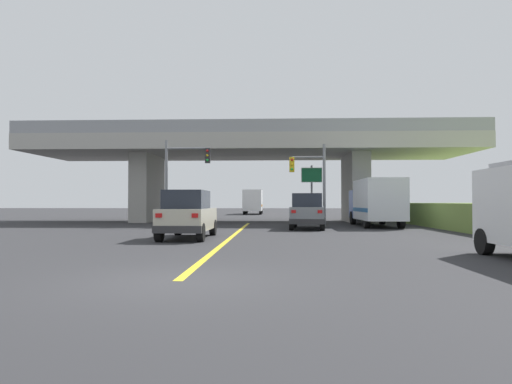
% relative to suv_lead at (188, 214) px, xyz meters
% --- Properties ---
extents(ground, '(160.00, 160.00, 0.00)m').
position_rel_suv_lead_xyz_m(ground, '(1.77, 16.50, -1.01)').
color(ground, '#2B2B2D').
extents(overpass_bridge, '(33.52, 9.14, 7.27)m').
position_rel_suv_lead_xyz_m(overpass_bridge, '(1.77, 16.50, 4.26)').
color(overpass_bridge, '#A8A59E').
rests_on(overpass_bridge, ground).
extents(lane_divider_stripe, '(0.20, 24.06, 0.01)m').
position_rel_suv_lead_xyz_m(lane_divider_stripe, '(1.77, 1.80, -1.01)').
color(lane_divider_stripe, yellow).
rests_on(lane_divider_stripe, ground).
extents(suv_lead, '(1.88, 4.61, 2.02)m').
position_rel_suv_lead_xyz_m(suv_lead, '(0.00, 0.00, 0.00)').
color(suv_lead, '#B7B29E').
rests_on(suv_lead, ground).
extents(suv_crossing, '(2.28, 4.53, 2.02)m').
position_rel_suv_lead_xyz_m(suv_crossing, '(5.55, 7.03, -0.00)').
color(suv_crossing, slate).
rests_on(suv_crossing, ground).
extents(box_truck, '(2.33, 6.79, 2.92)m').
position_rel_suv_lead_xyz_m(box_truck, '(10.03, 9.67, 0.54)').
color(box_truck, navy).
rests_on(box_truck, ground).
extents(traffic_signal_nearside, '(2.32, 0.36, 5.26)m').
position_rel_suv_lead_xyz_m(traffic_signal_nearside, '(6.09, 10.08, 2.21)').
color(traffic_signal_nearside, slate).
rests_on(traffic_signal_nearside, ground).
extents(traffic_signal_farside, '(2.92, 0.36, 5.53)m').
position_rel_suv_lead_xyz_m(traffic_signal_farside, '(-2.34, 9.80, 2.55)').
color(traffic_signal_farside, slate).
rests_on(traffic_signal_farside, ground).
extents(highway_sign, '(1.54, 0.17, 4.24)m').
position_rel_suv_lead_xyz_m(highway_sign, '(6.41, 14.44, 2.08)').
color(highway_sign, slate).
rests_on(highway_sign, ground).
extents(semi_truck_distant, '(2.33, 7.02, 3.07)m').
position_rel_suv_lead_xyz_m(semi_truck_distant, '(0.94, 38.78, 0.60)').
color(semi_truck_distant, silver).
rests_on(semi_truck_distant, ground).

